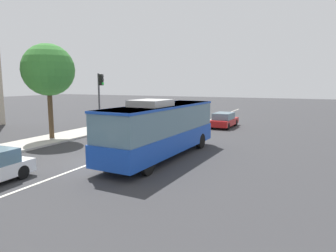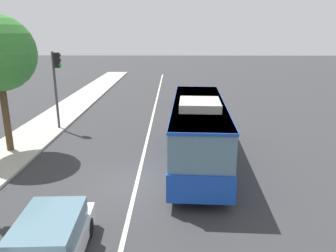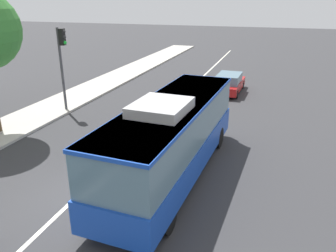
{
  "view_description": "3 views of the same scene",
  "coord_description": "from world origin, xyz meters",
  "px_view_note": "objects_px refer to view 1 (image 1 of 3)",
  "views": [
    {
      "loc": [
        -13.05,
        -10.48,
        4.35
      ],
      "look_at": [
        4.9,
        -2.09,
        1.5
      ],
      "focal_mm": 31.83,
      "sensor_mm": 36.0,
      "label": 1
    },
    {
      "loc": [
        -13.22,
        -1.56,
        6.43
      ],
      "look_at": [
        5.3,
        -1.3,
        1.1
      ],
      "focal_mm": 35.24,
      "sensor_mm": 36.0,
      "label": 2
    },
    {
      "loc": [
        -9.08,
        -6.45,
        6.8
      ],
      "look_at": [
        3.98,
        -2.13,
        1.51
      ],
      "focal_mm": 35.58,
      "sensor_mm": 36.0,
      "label": 3
    }
  ],
  "objects_px": {
    "sedan_red": "(224,120)",
    "street_tree_kerbside_centre": "(48,70)",
    "transit_bus": "(161,127)",
    "traffic_light_mid_block": "(100,92)"
  },
  "relations": [
    {
      "from": "traffic_light_mid_block",
      "to": "street_tree_kerbside_centre",
      "type": "distance_m",
      "value": 4.93
    },
    {
      "from": "traffic_light_mid_block",
      "to": "sedan_red",
      "type": "bearing_deg",
      "value": 39.64
    },
    {
      "from": "transit_bus",
      "to": "traffic_light_mid_block",
      "type": "distance_m",
      "value": 10.71
    },
    {
      "from": "sedan_red",
      "to": "street_tree_kerbside_centre",
      "type": "xyz_separation_m",
      "value": [
        -12.22,
        10.46,
        4.61
      ]
    },
    {
      "from": "sedan_red",
      "to": "traffic_light_mid_block",
      "type": "distance_m",
      "value": 12.32
    },
    {
      "from": "sedan_red",
      "to": "traffic_light_mid_block",
      "type": "xyz_separation_m",
      "value": [
        -7.83,
        9.07,
        2.84
      ]
    },
    {
      "from": "traffic_light_mid_block",
      "to": "street_tree_kerbside_centre",
      "type": "height_order",
      "value": "street_tree_kerbside_centre"
    },
    {
      "from": "transit_bus",
      "to": "street_tree_kerbside_centre",
      "type": "relative_size",
      "value": 1.38
    },
    {
      "from": "transit_bus",
      "to": "sedan_red",
      "type": "relative_size",
      "value": 2.22
    },
    {
      "from": "sedan_red",
      "to": "transit_bus",
      "type": "bearing_deg",
      "value": -179.11
    }
  ]
}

